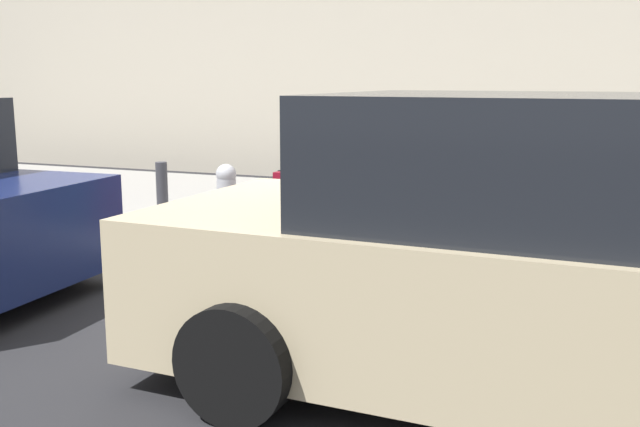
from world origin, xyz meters
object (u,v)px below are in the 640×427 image
(suitcase_black_0, at_px, (568,226))
(suitcase_teal_4, at_px, (343,207))
(parked_car_beige_0, at_px, (542,261))
(bollard_post, at_px, (162,198))
(suitcase_silver_2, at_px, (442,229))
(suitcase_olive_1, at_px, (505,222))
(suitcase_navy_3, at_px, (388,225))
(suitcase_maroon_5, at_px, (297,208))
(fire_hydrant, at_px, (227,199))

(suitcase_black_0, relative_size, suitcase_teal_4, 0.97)
(parked_car_beige_0, bearing_deg, bollard_post, -29.97)
(suitcase_silver_2, relative_size, parked_car_beige_0, 0.18)
(suitcase_teal_4, bearing_deg, suitcase_silver_2, 177.35)
(suitcase_black_0, distance_m, suitcase_olive_1, 0.55)
(suitcase_navy_3, relative_size, suitcase_teal_4, 0.70)
(suitcase_black_0, xyz_separation_m, suitcase_olive_1, (0.55, -0.06, -0.02))
(suitcase_navy_3, distance_m, bollard_post, 2.43)
(suitcase_teal_4, height_order, parked_car_beige_0, parked_car_beige_0)
(parked_car_beige_0, bearing_deg, suitcase_silver_2, -65.81)
(suitcase_teal_4, xyz_separation_m, suitcase_maroon_5, (0.46, 0.06, -0.03))
(fire_hydrant, distance_m, bollard_post, 0.70)
(fire_hydrant, relative_size, parked_car_beige_0, 0.17)
(suitcase_black_0, xyz_separation_m, parked_car_beige_0, (-0.02, 2.48, 0.27))
(fire_hydrant, height_order, parked_car_beige_0, parked_car_beige_0)
(suitcase_navy_3, distance_m, suitcase_teal_4, 0.48)
(suitcase_olive_1, height_order, bollard_post, suitcase_olive_1)
(suitcase_maroon_5, bearing_deg, suitcase_silver_2, -179.34)
(suitcase_maroon_5, xyz_separation_m, bollard_post, (1.50, 0.11, 0.02))
(suitcase_navy_3, height_order, suitcase_teal_4, suitcase_teal_4)
(suitcase_black_0, bearing_deg, parked_car_beige_0, 90.40)
(suitcase_olive_1, relative_size, suitcase_maroon_5, 1.25)
(suitcase_maroon_5, relative_size, bollard_post, 1.02)
(suitcase_navy_3, distance_m, suitcase_maroon_5, 0.94)
(suitcase_olive_1, bearing_deg, fire_hydrant, 1.04)
(suitcase_silver_2, relative_size, fire_hydrant, 1.07)
(suitcase_navy_3, relative_size, fire_hydrant, 0.95)
(suitcase_black_0, xyz_separation_m, suitcase_maroon_5, (2.55, 0.03, -0.01))
(suitcase_silver_2, bearing_deg, bollard_post, 2.50)
(suitcase_olive_1, xyz_separation_m, suitcase_navy_3, (1.07, 0.05, -0.10))
(suitcase_navy_3, height_order, parked_car_beige_0, parked_car_beige_0)
(suitcase_maroon_5, bearing_deg, suitcase_teal_4, -172.32)
(suitcase_navy_3, height_order, bollard_post, bollard_post)
(fire_hydrant, bearing_deg, bollard_post, 12.35)
(suitcase_silver_2, distance_m, suitcase_maroon_5, 1.46)
(suitcase_black_0, height_order, suitcase_olive_1, suitcase_black_0)
(suitcase_olive_1, height_order, suitcase_maroon_5, suitcase_olive_1)
(suitcase_silver_2, distance_m, fire_hydrant, 2.27)
(bollard_post, bearing_deg, suitcase_olive_1, -176.71)
(suitcase_olive_1, bearing_deg, parked_car_beige_0, 102.49)
(suitcase_black_0, height_order, suitcase_silver_2, suitcase_black_0)
(suitcase_teal_4, relative_size, suitcase_maroon_5, 1.32)
(bollard_post, height_order, parked_car_beige_0, parked_car_beige_0)
(suitcase_silver_2, relative_size, bollard_post, 1.06)
(suitcase_black_0, height_order, suitcase_teal_4, suitcase_teal_4)
(bollard_post, bearing_deg, suitcase_teal_4, -174.91)
(suitcase_black_0, relative_size, fire_hydrant, 1.32)
(suitcase_teal_4, relative_size, bollard_post, 1.34)
(suitcase_black_0, bearing_deg, suitcase_teal_4, -0.97)
(suitcase_silver_2, bearing_deg, suitcase_olive_1, -172.48)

